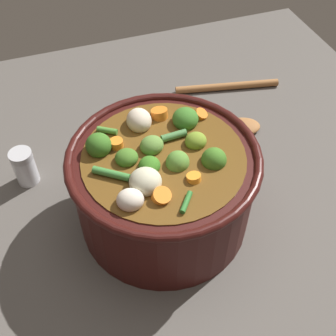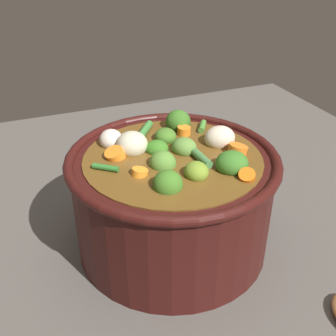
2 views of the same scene
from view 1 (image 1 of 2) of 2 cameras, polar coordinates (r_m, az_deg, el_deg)
name	(u,v)px [view 1 (image 1 of 2)]	position (r m, az deg, el deg)	size (l,w,h in m)	color
ground_plane	(164,216)	(0.72, -0.50, -6.34)	(1.10, 1.10, 0.00)	#514C47
cooking_pot	(164,185)	(0.66, -0.57, -2.32)	(0.28, 0.28, 0.17)	#38110F
wooden_spoon	(235,107)	(0.91, 8.79, 7.96)	(0.19, 0.22, 0.02)	#9A6336
salt_shaker	(25,167)	(0.79, -18.42, 0.14)	(0.04, 0.04, 0.07)	silver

